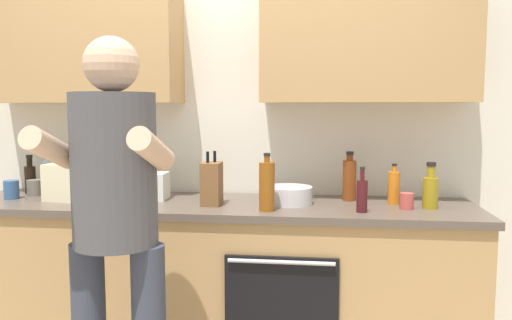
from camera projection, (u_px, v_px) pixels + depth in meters
back_wall_unit at (223, 95)px, 3.03m from camera, size 4.00×0.38×2.50m
counter at (215, 281)px, 2.87m from camera, size 2.84×0.67×0.90m
person_standing at (115, 211)px, 2.06m from camera, size 0.49×0.45×1.70m
bottle_vinegar at (349, 179)px, 2.87m from camera, size 0.08×0.08×0.28m
bottle_oil at (430, 190)px, 2.65m from camera, size 0.08×0.08×0.24m
bottle_juice at (394, 187)px, 2.76m from camera, size 0.06×0.06×0.22m
bottle_water at (48, 175)px, 3.14m from camera, size 0.06×0.06×0.25m
bottle_syrup at (267, 186)px, 2.58m from camera, size 0.08×0.08×0.29m
bottle_soy at (30, 178)px, 3.12m from camera, size 0.07×0.07×0.23m
bottle_wine at (362, 195)px, 2.55m from camera, size 0.05×0.05×0.23m
cup_ceramic at (407, 201)px, 2.64m from camera, size 0.07×0.07×0.08m
cup_stoneware at (35, 188)px, 3.03m from camera, size 0.09×0.09×0.09m
cup_tea at (11, 190)px, 2.93m from camera, size 0.08×0.08×0.11m
mixing_bowl at (289, 195)px, 2.78m from camera, size 0.25×0.25×0.09m
knife_block at (211, 183)px, 2.74m from camera, size 0.10×0.14×0.29m
grocery_bag_rice at (65, 182)px, 2.89m from camera, size 0.22×0.20×0.21m
grocery_bag_produce at (149, 186)px, 2.91m from camera, size 0.21×0.17×0.15m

